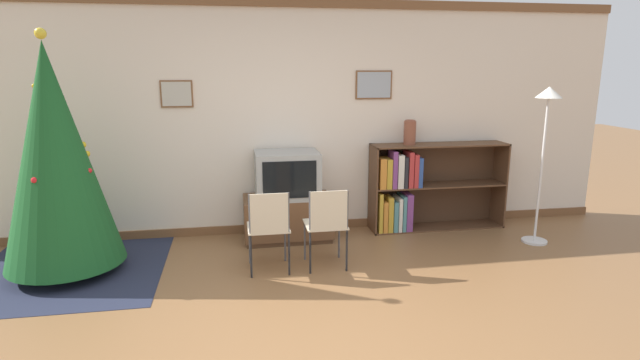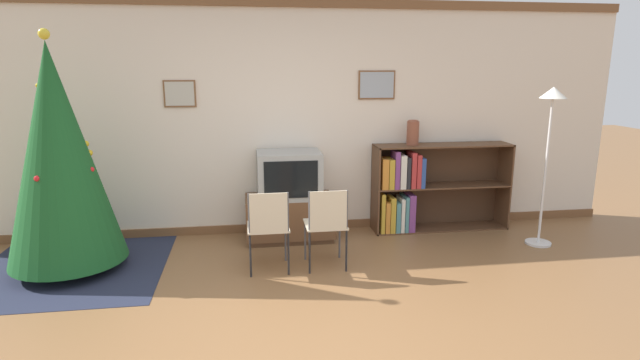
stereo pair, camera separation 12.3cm
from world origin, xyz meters
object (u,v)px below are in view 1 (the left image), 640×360
(folding_chair_left, at_px, (269,226))
(bookshelf, at_px, (414,188))
(tv_console, at_px, (288,218))
(folding_chair_right, at_px, (327,223))
(television, at_px, (287,175))
(standing_lamp, at_px, (546,125))
(christmas_tree, at_px, (55,157))
(vase, at_px, (410,132))

(folding_chair_left, distance_m, bookshelf, 2.11)
(tv_console, height_order, folding_chair_right, folding_chair_right)
(television, xyz_separation_m, folding_chair_right, (0.28, -0.94, -0.29))
(tv_console, relative_size, folding_chair_left, 1.22)
(television, relative_size, standing_lamp, 0.41)
(tv_console, xyz_separation_m, folding_chair_left, (-0.28, -0.94, 0.22))
(christmas_tree, xyz_separation_m, vase, (3.70, 0.72, 0.05))
(standing_lamp, bearing_deg, christmas_tree, 179.97)
(christmas_tree, distance_m, television, 2.32)
(tv_console, xyz_separation_m, television, (0.00, -0.00, 0.51))
(folding_chair_left, relative_size, bookshelf, 0.49)
(christmas_tree, distance_m, vase, 3.77)
(tv_console, height_order, vase, vase)
(christmas_tree, xyz_separation_m, television, (2.21, 0.59, -0.38))
(folding_chair_left, relative_size, vase, 2.80)
(folding_chair_right, relative_size, vase, 2.80)
(vase, relative_size, standing_lamp, 0.17)
(tv_console, bearing_deg, christmas_tree, -164.97)
(christmas_tree, xyz_separation_m, tv_console, (2.21, 0.59, -0.89))
(tv_console, distance_m, folding_chair_left, 1.01)
(christmas_tree, xyz_separation_m, standing_lamp, (4.97, -0.00, 0.20))
(folding_chair_left, bearing_deg, vase, 31.13)
(christmas_tree, relative_size, folding_chair_left, 2.78)
(folding_chair_right, relative_size, standing_lamp, 0.47)
(christmas_tree, distance_m, folding_chair_left, 2.07)
(vase, bearing_deg, television, -175.08)
(folding_chair_right, height_order, vase, vase)
(folding_chair_right, height_order, standing_lamp, standing_lamp)
(bookshelf, height_order, vase, vase)
(television, bearing_deg, standing_lamp, -12.15)
(folding_chair_left, height_order, vase, vase)
(christmas_tree, relative_size, television, 3.21)
(folding_chair_left, xyz_separation_m, standing_lamp, (3.04, 0.34, 0.87))
(television, height_order, bookshelf, bookshelf)
(television, bearing_deg, folding_chair_right, -73.27)
(folding_chair_right, xyz_separation_m, standing_lamp, (2.48, 0.34, 0.87))
(vase, bearing_deg, folding_chair_left, -148.87)
(christmas_tree, distance_m, folding_chair_right, 2.61)
(bookshelf, bearing_deg, standing_lamp, -30.10)
(folding_chair_left, xyz_separation_m, bookshelf, (1.84, 1.04, 0.04))
(christmas_tree, relative_size, standing_lamp, 1.31)
(tv_console, relative_size, bookshelf, 0.60)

